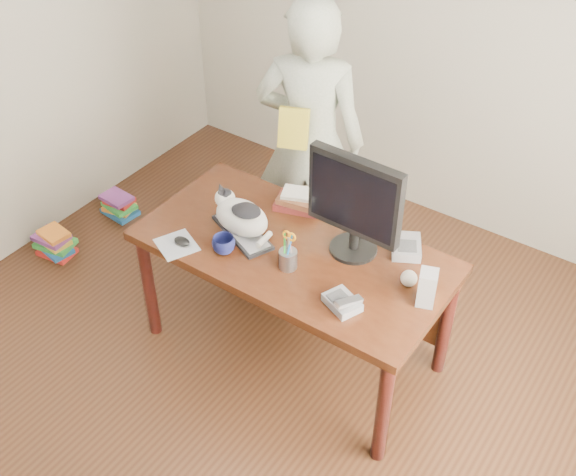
# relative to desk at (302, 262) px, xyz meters

# --- Properties ---
(room) EXTENTS (4.50, 4.50, 4.50)m
(room) POSITION_rel_desk_xyz_m (0.00, -0.68, 0.75)
(room) COLOR black
(room) RESTS_ON ground
(desk) EXTENTS (1.60, 0.80, 0.75)m
(desk) POSITION_rel_desk_xyz_m (0.00, 0.00, 0.00)
(desk) COLOR black
(desk) RESTS_ON ground
(keyboard) EXTENTS (0.42, 0.29, 0.02)m
(keyboard) POSITION_rel_desk_xyz_m (-0.28, -0.13, 0.16)
(keyboard) COLOR black
(keyboard) RESTS_ON desk
(cat) EXTENTS (0.38, 0.29, 0.22)m
(cat) POSITION_rel_desk_xyz_m (-0.29, -0.13, 0.26)
(cat) COLOR silver
(cat) RESTS_ON keyboard
(monitor) EXTENTS (0.49, 0.25, 0.56)m
(monitor) POSITION_rel_desk_xyz_m (0.25, 0.06, 0.46)
(monitor) COLOR black
(monitor) RESTS_ON desk
(pen_cup) EXTENTS (0.09, 0.09, 0.23)m
(pen_cup) POSITION_rel_desk_xyz_m (0.06, -0.21, 0.21)
(pen_cup) COLOR gray
(pen_cup) RESTS_ON desk
(mousepad) EXTENTS (0.26, 0.25, 0.00)m
(mousepad) POSITION_rel_desk_xyz_m (-0.50, -0.40, 0.15)
(mousepad) COLOR #A3A8AF
(mousepad) RESTS_ON desk
(mouse) EXTENTS (0.11, 0.09, 0.04)m
(mouse) POSITION_rel_desk_xyz_m (-0.48, -0.38, 0.17)
(mouse) COLOR black
(mouse) RESTS_ON mousepad
(coffee_mug) EXTENTS (0.15, 0.15, 0.09)m
(coffee_mug) POSITION_rel_desk_xyz_m (-0.27, -0.30, 0.19)
(coffee_mug) COLOR #0D1035
(coffee_mug) RESTS_ON desk
(phone) EXTENTS (0.20, 0.18, 0.08)m
(phone) POSITION_rel_desk_xyz_m (0.42, -0.29, 0.17)
(phone) COLOR slate
(phone) RESTS_ON desk
(speaker) EXTENTS (0.11, 0.11, 0.18)m
(speaker) POSITION_rel_desk_xyz_m (0.72, -0.05, 0.24)
(speaker) COLOR #9D9C9F
(speaker) RESTS_ON desk
(baseball) EXTENTS (0.08, 0.08, 0.08)m
(baseball) POSITION_rel_desk_xyz_m (0.60, 0.01, 0.19)
(baseball) COLOR beige
(baseball) RESTS_ON desk
(book_stack) EXTENTS (0.29, 0.24, 0.09)m
(book_stack) POSITION_rel_desk_xyz_m (-0.18, 0.23, 0.19)
(book_stack) COLOR #491513
(book_stack) RESTS_ON desk
(calculator) EXTENTS (0.21, 0.23, 0.06)m
(calculator) POSITION_rel_desk_xyz_m (0.48, 0.23, 0.17)
(calculator) COLOR slate
(calculator) RESTS_ON desk
(person) EXTENTS (0.75, 0.63, 1.76)m
(person) POSITION_rel_desk_xyz_m (-0.38, 0.64, 0.28)
(person) COLOR beige
(person) RESTS_ON ground
(held_book) EXTENTS (0.19, 0.15, 0.23)m
(held_book) POSITION_rel_desk_xyz_m (-0.38, 0.47, 0.45)
(held_book) COLOR gold
(held_book) RESTS_ON person
(book_pile_a) EXTENTS (0.27, 0.22, 0.18)m
(book_pile_a) POSITION_rel_desk_xyz_m (-1.75, -0.28, -0.51)
(book_pile_a) COLOR red
(book_pile_a) RESTS_ON ground
(book_pile_b) EXTENTS (0.26, 0.20, 0.15)m
(book_pile_b) POSITION_rel_desk_xyz_m (-1.72, 0.27, -0.53)
(book_pile_b) COLOR #185292
(book_pile_b) RESTS_ON ground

